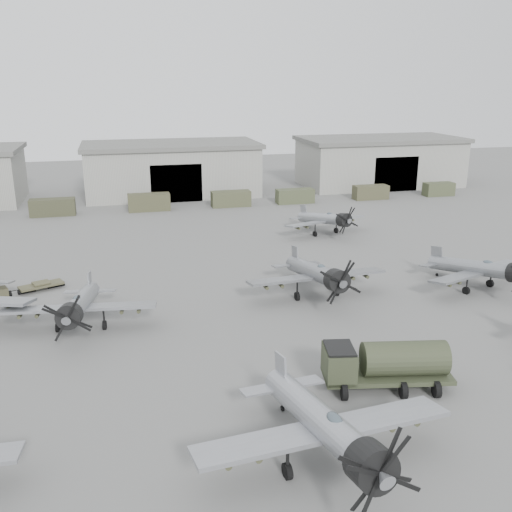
{
  "coord_description": "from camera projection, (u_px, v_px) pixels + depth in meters",
  "views": [
    {
      "loc": [
        -9.2,
        -34.69,
        18.78
      ],
      "look_at": [
        3.34,
        16.15,
        2.5
      ],
      "focal_mm": 40.0,
      "sensor_mm": 36.0,
      "label": 1
    }
  ],
  "objects": [
    {
      "name": "support_truck_2",
      "position": [
        53.0,
        207.0,
        81.63
      ],
      "size": [
        6.25,
        2.2,
        2.45
      ],
      "primitive_type": "cube",
      "color": "#383925",
      "rests_on": "ground"
    },
    {
      "name": "hangar_right",
      "position": [
        379.0,
        161.0,
        104.68
      ],
      "size": [
        29.0,
        14.8,
        8.7
      ],
      "color": "#9A9A90",
      "rests_on": "ground"
    },
    {
      "name": "tug_trailer",
      "position": [
        14.0,
        290.0,
        51.55
      ],
      "size": [
        6.79,
        3.83,
        1.38
      ],
      "rotation": [
        0.0,
        0.0,
        0.4
      ],
      "color": "#46442E",
      "rests_on": "ground"
    },
    {
      "name": "support_truck_6",
      "position": [
        371.0,
        192.0,
        92.95
      ],
      "size": [
        5.67,
        2.2,
        2.25
      ],
      "primitive_type": "cube",
      "color": "#42422B",
      "rests_on": "ground"
    },
    {
      "name": "ground",
      "position": [
        265.0,
        360.0,
        39.84
      ],
      "size": [
        220.0,
        220.0,
        0.0
      ],
      "primitive_type": "plane",
      "color": "#565654",
      "rests_on": "ground"
    },
    {
      "name": "support_truck_5",
      "position": [
        295.0,
        196.0,
        89.99
      ],
      "size": [
        5.93,
        2.2,
        2.22
      ],
      "primitive_type": "cube",
      "color": "#41472E",
      "rests_on": "ground"
    },
    {
      "name": "aircraft_mid_3",
      "position": [
        482.0,
        269.0,
        52.27
      ],
      "size": [
        11.53,
        10.39,
        4.64
      ],
      "rotation": [
        0.0,
        0.0,
        0.33
      ],
      "color": "gray",
      "rests_on": "ground"
    },
    {
      "name": "support_truck_3",
      "position": [
        149.0,
        202.0,
        84.74
      ],
      "size": [
        6.15,
        2.2,
        2.55
      ],
      "primitive_type": "cube",
      "color": "#40412A",
      "rests_on": "ground"
    },
    {
      "name": "fuel_tanker",
      "position": [
        386.0,
        362.0,
        35.8
      ],
      "size": [
        8.4,
        4.09,
        3.1
      ],
      "rotation": [
        0.0,
        0.0,
        -0.19
      ],
      "color": "#323825",
      "rests_on": "ground"
    },
    {
      "name": "aircraft_far_1",
      "position": [
        327.0,
        219.0,
        71.29
      ],
      "size": [
        11.15,
        10.03,
        4.46
      ],
      "rotation": [
        0.0,
        0.0,
        0.3
      ],
      "color": "#919499",
      "rests_on": "ground"
    },
    {
      "name": "aircraft_mid_1",
      "position": [
        79.0,
        305.0,
        43.81
      ],
      "size": [
        11.87,
        10.68,
        4.72
      ],
      "rotation": [
        0.0,
        0.0,
        -0.12
      ],
      "color": "gray",
      "rests_on": "ground"
    },
    {
      "name": "aircraft_near_1",
      "position": [
        328.0,
        428.0,
        27.88
      ],
      "size": [
        13.56,
        12.2,
        5.39
      ],
      "rotation": [
        0.0,
        0.0,
        0.1
      ],
      "color": "#989AA0",
      "rests_on": "ground"
    },
    {
      "name": "support_truck_4",
      "position": [
        231.0,
        199.0,
        87.61
      ],
      "size": [
        5.99,
        2.2,
        2.37
      ],
      "primitive_type": "cube",
      "color": "#42452D",
      "rests_on": "ground"
    },
    {
      "name": "hangar_center",
      "position": [
        172.0,
        169.0,
        95.99
      ],
      "size": [
        29.0,
        14.8,
        8.7
      ],
      "color": "#9A9A90",
      "rests_on": "ground"
    },
    {
      "name": "support_truck_7",
      "position": [
        439.0,
        189.0,
        95.79
      ],
      "size": [
        5.02,
        2.2,
        2.19
      ],
      "primitive_type": "cube",
      "color": "#40462E",
      "rests_on": "ground"
    },
    {
      "name": "aircraft_mid_2",
      "position": [
        318.0,
        274.0,
        50.37
      ],
      "size": [
        12.7,
        11.43,
        5.07
      ],
      "rotation": [
        0.0,
        0.0,
        0.06
      ],
      "color": "gray",
      "rests_on": "ground"
    }
  ]
}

